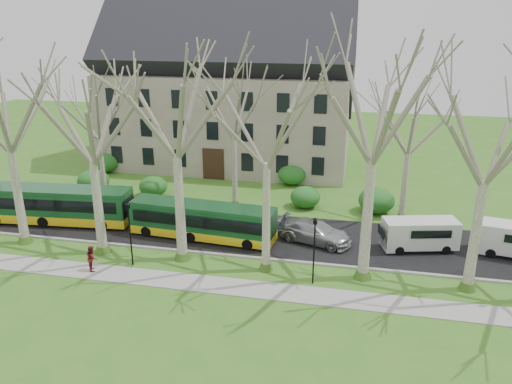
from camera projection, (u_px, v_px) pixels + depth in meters
ground at (224, 266)px, 33.02m from camera, size 120.00×120.00×0.00m
sidewalk at (213, 285)px, 30.71m from camera, size 70.00×2.00×0.06m
road at (243, 233)px, 38.09m from camera, size 80.00×8.00×0.06m
curb at (229, 255)px, 34.39m from camera, size 80.00×0.25×0.14m
building at (228, 91)px, 53.67m from camera, size 26.50×12.20×16.00m
tree_row_verge at (223, 164)px, 30.98m from camera, size 49.00×7.00×14.00m
tree_row_far at (242, 139)px, 41.45m from camera, size 33.00×7.00×12.00m
lamp_row at (219, 237)px, 31.25m from camera, size 36.22×0.22×4.30m
hedges at (215, 183)px, 46.52m from camera, size 30.60×8.60×2.00m
bus_lead at (56, 205)px, 39.52m from camera, size 12.14×3.53×2.99m
bus_follow at (203, 221)px, 36.77m from camera, size 11.02×3.14×2.72m
sedan at (315, 232)px, 36.25m from camera, size 5.86×3.79×1.58m
van_a at (420, 235)px, 34.97m from camera, size 5.38×3.01×2.22m
pedestrian_b at (92, 258)px, 32.18m from camera, size 0.96×1.03×1.69m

